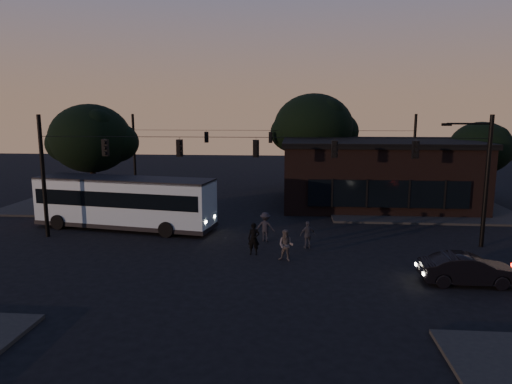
# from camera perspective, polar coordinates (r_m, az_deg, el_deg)

# --- Properties ---
(ground) EXTENTS (120.00, 120.00, 0.00)m
(ground) POSITION_cam_1_polar(r_m,az_deg,el_deg) (23.64, -0.83, -8.85)
(ground) COLOR black
(ground) RESTS_ON ground
(sidewalk_far_right) EXTENTS (14.00, 10.00, 0.15)m
(sidewalk_far_right) POSITION_cam_1_polar(r_m,az_deg,el_deg) (38.32, 19.52, -2.02)
(sidewalk_far_right) COLOR black
(sidewalk_far_right) RESTS_ON ground
(sidewalk_far_left) EXTENTS (14.00, 10.00, 0.15)m
(sidewalk_far_left) POSITION_cam_1_polar(r_m,az_deg,el_deg) (40.45, -18.92, -1.38)
(sidewalk_far_left) COLOR black
(sidewalk_far_left) RESTS_ON ground
(building) EXTENTS (15.40, 10.41, 5.40)m
(building) POSITION_cam_1_polar(r_m,az_deg,el_deg) (39.16, 14.77, 2.38)
(building) COLOR black
(building) RESTS_ON ground
(tree_behind) EXTENTS (7.60, 7.60, 9.43)m
(tree_behind) POSITION_cam_1_polar(r_m,az_deg,el_deg) (44.34, 7.20, 7.98)
(tree_behind) COLOR black
(tree_behind) RESTS_ON ground
(tree_right) EXTENTS (5.20, 5.20, 6.86)m
(tree_right) POSITION_cam_1_polar(r_m,az_deg,el_deg) (43.36, 26.26, 4.95)
(tree_right) COLOR black
(tree_right) RESTS_ON ground
(tree_left) EXTENTS (6.40, 6.40, 8.30)m
(tree_left) POSITION_cam_1_polar(r_m,az_deg,el_deg) (38.89, -19.96, 6.30)
(tree_left) COLOR black
(tree_left) RESTS_ON ground
(signal_rig_near) EXTENTS (26.24, 0.30, 7.50)m
(signal_rig_near) POSITION_cam_1_polar(r_m,az_deg,el_deg) (26.56, 0.00, 3.08)
(signal_rig_near) COLOR black
(signal_rig_near) RESTS_ON ground
(signal_rig_far) EXTENTS (26.24, 0.30, 7.50)m
(signal_rig_far) POSITION_cam_1_polar(r_m,az_deg,el_deg) (42.48, 1.82, 5.29)
(signal_rig_far) COLOR black
(signal_rig_far) RESTS_ON ground
(bus) EXTENTS (12.35, 4.78, 3.39)m
(bus) POSITION_cam_1_polar(r_m,az_deg,el_deg) (31.28, -16.11, -1.00)
(bus) COLOR #839BA7
(bus) RESTS_ON ground
(car) EXTENTS (4.17, 1.47, 1.37)m
(car) POSITION_cam_1_polar(r_m,az_deg,el_deg) (22.71, 25.03, -8.78)
(car) COLOR black
(car) RESTS_ON ground
(pedestrian_a) EXTENTS (0.68, 0.48, 1.76)m
(pedestrian_a) POSITION_cam_1_polar(r_m,az_deg,el_deg) (24.74, -0.27, -5.87)
(pedestrian_a) COLOR black
(pedestrian_a) RESTS_ON ground
(pedestrian_b) EXTENTS (0.94, 0.81, 1.66)m
(pedestrian_b) POSITION_cam_1_polar(r_m,az_deg,el_deg) (23.78, 3.77, -6.67)
(pedestrian_b) COLOR #443F3E
(pedestrian_b) RESTS_ON ground
(pedestrian_c) EXTENTS (0.99, 0.62, 1.57)m
(pedestrian_c) POSITION_cam_1_polar(r_m,az_deg,el_deg) (26.05, 6.49, -5.34)
(pedestrian_c) COLOR #2A2B33
(pedestrian_c) RESTS_ON ground
(pedestrian_d) EXTENTS (1.22, 0.81, 1.76)m
(pedestrian_d) POSITION_cam_1_polar(r_m,az_deg,el_deg) (27.32, 1.18, -4.35)
(pedestrian_d) COLOR black
(pedestrian_d) RESTS_ON ground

